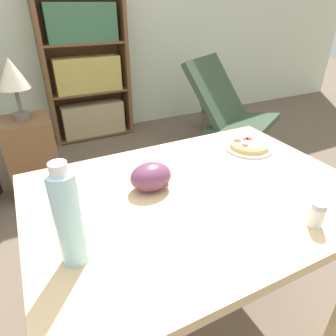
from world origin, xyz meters
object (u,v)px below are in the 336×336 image
Objects in this scene: salt_shaker at (317,215)px; bookshelf at (87,72)px; pizza_on_plate at (249,146)px; lounge_chair_far at (230,129)px; table_lamp at (12,76)px; potted_plant_floor at (215,104)px; side_table at (32,156)px; grape_bunch at (151,177)px; drink_bottle at (68,218)px.

bookshelf is (-0.05, 2.69, -0.08)m from salt_shaker.
pizza_on_plate is at bearing 71.18° from salt_shaker.
lounge_chair_far is (0.78, 1.09, -0.45)m from pizza_on_plate.
table_lamp is 0.76× the size of potted_plant_floor.
side_table is at bearing -165.58° from potted_plant_floor.
drink_bottle is (-0.31, -0.22, 0.09)m from grape_bunch.
side_table is (-0.72, 1.81, -0.47)m from salt_shaker.
drink_bottle is 0.49× the size of side_table.
potted_plant_floor is at bearing 14.42° from table_lamp.
potted_plant_floor is at bearing 35.49° from lounge_chair_far.
grape_bunch is at bearing -130.26° from potted_plant_floor.
drink_bottle is 2.59m from bookshelf.
pizza_on_plate reaches higher than potted_plant_floor.
potted_plant_floor is at bearing 47.86° from drink_bottle.
salt_shaker is at bearing -15.47° from drink_bottle.
grape_bunch is 0.27× the size of potted_plant_floor.
side_table is (-0.37, 1.41, -0.48)m from grape_bunch.
pizza_on_plate is 1.64m from side_table.
side_table is (-1.67, 0.21, 0.00)m from lounge_chair_far.
side_table is (-0.67, -0.88, -0.39)m from bookshelf.
side_table is at bearing 104.59° from grape_bunch.
drink_bottle is at bearing -87.99° from table_lamp.
salt_shaker is 0.14× the size of side_table.
salt_shaker reaches higher than side_table.
table_lamp is at bearing -127.16° from bookshelf.
salt_shaker is (0.66, -0.18, -0.09)m from drink_bottle.
bookshelf reaches higher than salt_shaker.
table_lamp reaches higher than side_table.
bookshelf reaches higher than pizza_on_plate.
lounge_chair_far is (0.95, 1.60, -0.47)m from salt_shaker.
bookshelf reaches higher than potted_plant_floor.
drink_bottle is at bearing -87.99° from side_table.
side_table is at bearing 90.00° from table_lamp.
bookshelf reaches higher than side_table.
drink_bottle is 2.94m from potted_plant_floor.
grape_bunch reaches higher than side_table.
grape_bunch is at bearing -75.41° from table_lamp.
salt_shaker is 0.06× the size of bookshelf.
table_lamp is (-0.67, -0.88, 0.20)m from bookshelf.
lounge_chair_far is 0.79m from potted_plant_floor.
potted_plant_floor is (1.27, 2.32, -0.49)m from salt_shaker.
bookshelf reaches higher than drink_bottle.
salt_shaker is 1.95m from table_lamp.
drink_bottle reaches higher than grape_bunch.
pizza_on_plate is 2.17m from potted_plant_floor.
grape_bunch is 2.56m from potted_plant_floor.
bookshelf is at bearing 164.32° from potted_plant_floor.
grape_bunch is at bearing 131.31° from salt_shaker.
pizza_on_plate is at bearing -84.22° from bookshelf.
pizza_on_plate is at bearing -155.71° from lounge_chair_far.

